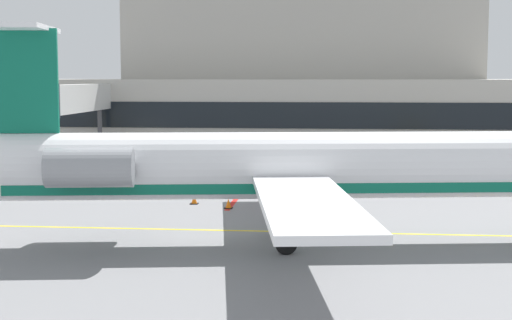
{
  "coord_description": "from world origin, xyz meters",
  "views": [
    {
      "loc": [
        5.22,
        -33.14,
        7.24
      ],
      "look_at": [
        1.37,
        5.95,
        3.0
      ],
      "focal_mm": 54.22,
      "sensor_mm": 36.0,
      "label": 1
    }
  ],
  "objects_px": {
    "baggage_tug": "(5,156)",
    "pushback_tractor": "(63,162)",
    "fuel_tank": "(93,147)",
    "regional_jet": "(303,166)",
    "belt_loader": "(440,160)"
  },
  "relations": [
    {
      "from": "pushback_tractor",
      "to": "belt_loader",
      "type": "distance_m",
      "value": 28.4
    },
    {
      "from": "pushback_tractor",
      "to": "belt_loader",
      "type": "bearing_deg",
      "value": 8.67
    },
    {
      "from": "baggage_tug",
      "to": "belt_loader",
      "type": "distance_m",
      "value": 33.88
    },
    {
      "from": "baggage_tug",
      "to": "fuel_tank",
      "type": "height_order",
      "value": "fuel_tank"
    },
    {
      "from": "regional_jet",
      "to": "baggage_tug",
      "type": "relative_size",
      "value": 8.65
    },
    {
      "from": "baggage_tug",
      "to": "pushback_tractor",
      "type": "distance_m",
      "value": 6.58
    },
    {
      "from": "pushback_tractor",
      "to": "fuel_tank",
      "type": "xyz_separation_m",
      "value": [
        -0.24,
        8.24,
        0.39
      ]
    },
    {
      "from": "baggage_tug",
      "to": "fuel_tank",
      "type": "bearing_deg",
      "value": 42.59
    },
    {
      "from": "belt_loader",
      "to": "baggage_tug",
      "type": "bearing_deg",
      "value": -178.09
    },
    {
      "from": "regional_jet",
      "to": "pushback_tractor",
      "type": "height_order",
      "value": "regional_jet"
    },
    {
      "from": "pushback_tractor",
      "to": "baggage_tug",
      "type": "bearing_deg",
      "value": 151.39
    },
    {
      "from": "regional_jet",
      "to": "belt_loader",
      "type": "xyz_separation_m",
      "value": [
        9.44,
        26.43,
        -2.44
      ]
    },
    {
      "from": "regional_jet",
      "to": "pushback_tractor",
      "type": "relative_size",
      "value": 8.57
    },
    {
      "from": "baggage_tug",
      "to": "pushback_tractor",
      "type": "relative_size",
      "value": 0.99
    },
    {
      "from": "baggage_tug",
      "to": "belt_loader",
      "type": "height_order",
      "value": "baggage_tug"
    }
  ]
}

